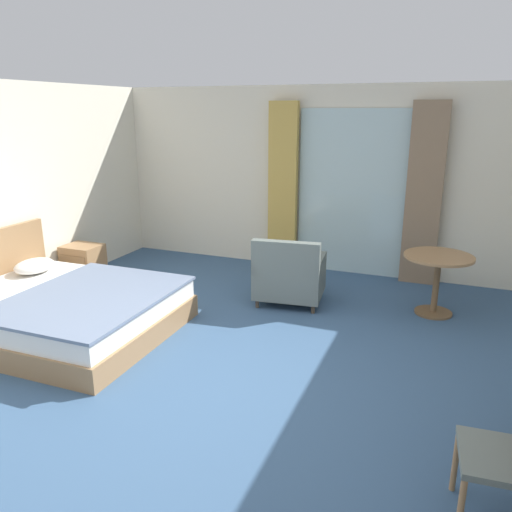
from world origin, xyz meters
name	(u,v)px	position (x,y,z in m)	size (l,w,h in m)	color
ground	(208,388)	(0.00, 0.00, -0.05)	(6.70, 7.65, 0.10)	#38567A
wall_back	(320,180)	(0.00, 3.57, 1.29)	(6.30, 0.12, 2.58)	silver
balcony_glass_door	(351,194)	(0.47, 3.49, 1.14)	(1.48, 0.02, 2.27)	silver
curtain_panel_left	(283,187)	(-0.49, 3.39, 1.18)	(0.42, 0.10, 2.37)	tan
curtain_panel_right	(424,195)	(1.43, 3.39, 1.18)	(0.45, 0.10, 2.37)	#897056
bed	(59,309)	(-1.93, 0.37, 0.24)	(2.25, 1.87, 0.95)	#9E754C
nightstand	(84,264)	(-2.74, 1.72, 0.26)	(0.48, 0.40, 0.51)	#9E754C
armchair_by_window	(289,276)	(0.07, 2.02, 0.34)	(0.86, 0.77, 0.83)	slate
round_cafe_table	(438,270)	(1.71, 2.33, 0.52)	(0.76, 0.76, 0.70)	#9E754C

